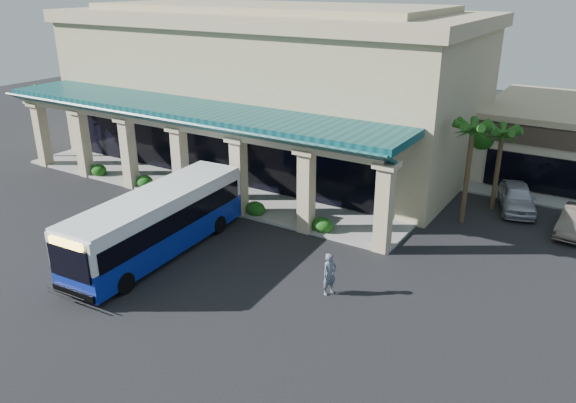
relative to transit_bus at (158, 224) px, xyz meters
The scene contains 10 objects.
ground 3.95m from the transit_bus, 16.14° to the left, with size 110.00×110.00×0.00m, color black.
main_building 18.06m from the transit_bus, 104.97° to the left, with size 30.80×14.80×11.35m, color tan, non-canonical shape.
arcade 9.11m from the transit_bus, 120.23° to the left, with size 30.00×6.20×5.70m, color #0A393E, non-canonical shape.
palm_0 17.02m from the transit_bus, 45.11° to the left, with size 2.40×2.40×6.60m, color #1D4E15, non-canonical shape.
palm_1 19.86m from the transit_bus, 49.18° to the left, with size 2.40×2.40×5.80m, color #1D4E15, non-canonical shape.
palm_2 20.52m from the transit_bus, 158.50° to the left, with size 2.40×2.40×6.20m, color #1D4E15, non-canonical shape.
broadleaf_tree 22.82m from the transit_bus, 61.29° to the left, with size 2.60×2.60×4.81m, color #174B11, non-canonical shape.
transit_bus is the anchor object (origin of this frame).
pedestrian 9.25m from the transit_bus, ahead, with size 0.71×0.47×1.95m, color slate.
car_silver 21.09m from the transit_bus, 47.66° to the left, with size 1.88×4.67×1.59m, color #B3B3C2.
Camera 1 is at (15.59, -19.38, 13.05)m, focal length 35.00 mm.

